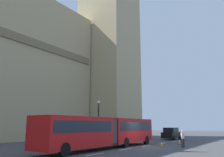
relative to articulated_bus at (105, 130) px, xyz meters
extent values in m
plane|color=#424244|center=(3.56, -1.99, -1.75)|extent=(160.00, 160.00, 0.00)
cube|color=silver|center=(-4.13, -1.99, -1.74)|extent=(2.20, 0.16, 0.01)
cube|color=silver|center=(0.47, -1.99, -1.74)|extent=(2.20, 0.16, 0.01)
cube|color=silver|center=(5.07, -1.99, -1.74)|extent=(2.20, 0.16, 0.01)
cube|color=silver|center=(9.67, -1.99, -1.74)|extent=(2.20, 0.16, 0.01)
cube|color=silver|center=(14.27, -1.99, -1.74)|extent=(2.20, 0.16, 0.01)
cube|color=tan|center=(21.41, 14.01, 23.59)|extent=(10.02, 10.02, 50.66)
cube|color=red|center=(4.30, 0.01, -0.10)|extent=(7.72, 2.50, 2.50)
cube|color=#1E232D|center=(4.30, 0.01, 0.35)|extent=(7.10, 2.54, 0.90)
cube|color=red|center=(-4.31, 0.01, -0.10)|extent=(7.72, 2.50, 2.50)
cube|color=#1E232D|center=(-4.31, 0.01, 0.35)|extent=(7.10, 2.54, 0.90)
cylinder|color=#3F3F3F|center=(0.00, 0.01, -0.10)|extent=(2.38, 2.38, 2.25)
cylinder|color=black|center=(6.77, -1.12, -1.25)|extent=(1.00, 0.30, 1.00)
cylinder|color=black|center=(1.99, -1.12, -1.25)|extent=(1.00, 0.30, 1.00)
cylinder|color=black|center=(-6.63, -1.12, -1.25)|extent=(1.00, 0.30, 1.00)
cube|color=black|center=(17.83, -0.26, -1.05)|extent=(4.40, 1.80, 0.90)
cube|color=black|center=(17.63, -0.26, -0.25)|extent=(2.46, 1.66, 0.70)
cylinder|color=black|center=(19.24, -1.07, -1.43)|extent=(0.64, 0.30, 0.64)
cylinder|color=black|center=(16.42, -1.07, -1.43)|extent=(0.64, 0.30, 0.64)
cube|color=black|center=(4.85, -3.81, -1.73)|extent=(0.36, 0.36, 0.03)
cone|color=orange|center=(4.85, -3.81, -1.44)|extent=(0.28, 0.28, 0.55)
cylinder|color=white|center=(4.85, -3.81, -1.41)|extent=(0.17, 0.17, 0.08)
cube|color=black|center=(9.01, -4.32, -1.73)|extent=(0.36, 0.36, 0.03)
cone|color=orange|center=(9.01, -4.32, -1.44)|extent=(0.28, 0.28, 0.55)
cylinder|color=white|center=(9.01, -4.32, -1.41)|extent=(0.17, 0.17, 0.08)
cube|color=black|center=(11.81, -3.90, -1.73)|extent=(0.36, 0.36, 0.03)
cone|color=orange|center=(11.81, -3.90, -1.44)|extent=(0.28, 0.28, 0.55)
cylinder|color=white|center=(11.81, -3.90, -1.41)|extent=(0.17, 0.17, 0.08)
cylinder|color=black|center=(4.94, 4.51, -1.60)|extent=(0.32, 0.32, 0.30)
cylinder|color=black|center=(4.94, 4.51, 0.65)|extent=(0.16, 0.16, 4.80)
sphere|color=beige|center=(4.94, 4.51, 3.30)|extent=(0.44, 0.44, 0.44)
cylinder|color=#333333|center=(5.15, -5.83, -1.32)|extent=(0.16, 0.16, 0.86)
cylinder|color=#333333|center=(5.26, -5.99, -1.32)|extent=(0.16, 0.16, 0.86)
cube|color=silver|center=(5.21, -5.91, -0.59)|extent=(0.47, 0.42, 0.60)
sphere|color=beige|center=(5.21, -5.91, -0.17)|extent=(0.22, 0.22, 0.22)
camera|label=1|loc=(-19.44, -13.60, 0.44)|focal=38.32mm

